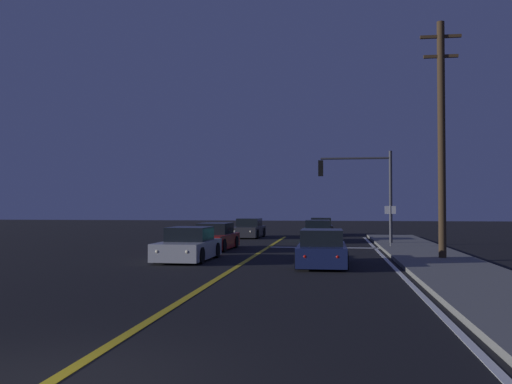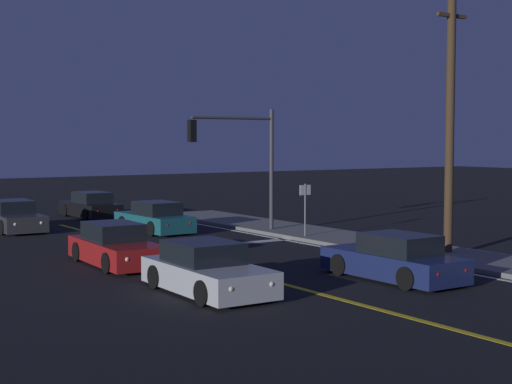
{
  "view_description": "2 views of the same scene",
  "coord_description": "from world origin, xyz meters",
  "px_view_note": "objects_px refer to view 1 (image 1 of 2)",
  "views": [
    {
      "loc": [
        3.47,
        -6.36,
        2.17
      ],
      "look_at": [
        -0.25,
        20.25,
        2.88
      ],
      "focal_mm": 39.1,
      "sensor_mm": 36.0,
      "label": 1
    },
    {
      "loc": [
        -12.35,
        -1.61,
        3.99
      ],
      "look_at": [
        0.9,
        18.26,
        2.38
      ],
      "focal_mm": 54.01,
      "sensor_mm": 36.0,
      "label": 2
    }
  ],
  "objects_px": {
    "car_mid_block_teal": "(318,232)",
    "car_following_oncoming_navy": "(322,250)",
    "car_side_waiting_red": "(214,238)",
    "traffic_signal_near_right": "(363,182)",
    "car_lead_oncoming_charcoal": "(249,229)",
    "utility_pole_right": "(442,136)",
    "car_distant_tail_black": "(321,228)",
    "street_sign_corner": "(390,219)",
    "car_parked_curb_silver": "(188,246)"
  },
  "relations": [
    {
      "from": "car_mid_block_teal",
      "to": "car_side_waiting_red",
      "type": "xyz_separation_m",
      "value": [
        -4.98,
        -7.3,
        0.0
      ]
    },
    {
      "from": "car_distant_tail_black",
      "to": "utility_pole_right",
      "type": "xyz_separation_m",
      "value": [
        5.25,
        -19.45,
        4.4
      ]
    },
    {
      "from": "car_parked_curb_silver",
      "to": "street_sign_corner",
      "type": "bearing_deg",
      "value": -139.55
    },
    {
      "from": "car_distant_tail_black",
      "to": "car_side_waiting_red",
      "type": "bearing_deg",
      "value": -110.79
    },
    {
      "from": "car_side_waiting_red",
      "to": "car_lead_oncoming_charcoal",
      "type": "bearing_deg",
      "value": -88.09
    },
    {
      "from": "car_lead_oncoming_charcoal",
      "to": "utility_pole_right",
      "type": "distance_m",
      "value": 19.4
    },
    {
      "from": "car_lead_oncoming_charcoal",
      "to": "car_side_waiting_red",
      "type": "bearing_deg",
      "value": 91.78
    },
    {
      "from": "car_distant_tail_black",
      "to": "utility_pole_right",
      "type": "height_order",
      "value": "utility_pole_right"
    },
    {
      "from": "traffic_signal_near_right",
      "to": "car_lead_oncoming_charcoal",
      "type": "bearing_deg",
      "value": -42.06
    },
    {
      "from": "car_following_oncoming_navy",
      "to": "car_distant_tail_black",
      "type": "relative_size",
      "value": 1.03
    },
    {
      "from": "car_mid_block_teal",
      "to": "traffic_signal_near_right",
      "type": "xyz_separation_m",
      "value": [
        2.64,
        -2.89,
        2.99
      ]
    },
    {
      "from": "traffic_signal_near_right",
      "to": "utility_pole_right",
      "type": "relative_size",
      "value": 0.55
    },
    {
      "from": "utility_pole_right",
      "to": "car_side_waiting_red",
      "type": "bearing_deg",
      "value": 155.61
    },
    {
      "from": "car_lead_oncoming_charcoal",
      "to": "street_sign_corner",
      "type": "height_order",
      "value": "street_sign_corner"
    },
    {
      "from": "car_lead_oncoming_charcoal",
      "to": "utility_pole_right",
      "type": "bearing_deg",
      "value": 124.73
    },
    {
      "from": "car_following_oncoming_navy",
      "to": "car_mid_block_teal",
      "type": "bearing_deg",
      "value": 91.67
    },
    {
      "from": "car_side_waiting_red",
      "to": "car_parked_curb_silver",
      "type": "height_order",
      "value": "same"
    },
    {
      "from": "utility_pole_right",
      "to": "street_sign_corner",
      "type": "bearing_deg",
      "value": 102.6
    },
    {
      "from": "car_mid_block_teal",
      "to": "car_following_oncoming_navy",
      "type": "height_order",
      "value": "same"
    },
    {
      "from": "car_lead_oncoming_charcoal",
      "to": "car_following_oncoming_navy",
      "type": "relative_size",
      "value": 1.01
    },
    {
      "from": "car_side_waiting_red",
      "to": "street_sign_corner",
      "type": "bearing_deg",
      "value": -167.54
    },
    {
      "from": "car_lead_oncoming_charcoal",
      "to": "car_following_oncoming_navy",
      "type": "height_order",
      "value": "same"
    },
    {
      "from": "car_distant_tail_black",
      "to": "utility_pole_right",
      "type": "bearing_deg",
      "value": -76.97
    },
    {
      "from": "car_parked_curb_silver",
      "to": "car_distant_tail_black",
      "type": "height_order",
      "value": "same"
    },
    {
      "from": "car_lead_oncoming_charcoal",
      "to": "car_distant_tail_black",
      "type": "height_order",
      "value": "same"
    },
    {
      "from": "car_following_oncoming_navy",
      "to": "street_sign_corner",
      "type": "bearing_deg",
      "value": 68.17
    },
    {
      "from": "car_lead_oncoming_charcoal",
      "to": "car_distant_tail_black",
      "type": "bearing_deg",
      "value": -142.44
    },
    {
      "from": "car_lead_oncoming_charcoal",
      "to": "traffic_signal_near_right",
      "type": "distance_m",
      "value": 10.63
    },
    {
      "from": "car_side_waiting_red",
      "to": "traffic_signal_near_right",
      "type": "bearing_deg",
      "value": -147.78
    },
    {
      "from": "car_following_oncoming_navy",
      "to": "street_sign_corner",
      "type": "xyz_separation_m",
      "value": [
        3.31,
        8.54,
        0.94
      ]
    },
    {
      "from": "car_following_oncoming_navy",
      "to": "car_lead_oncoming_charcoal",
      "type": "bearing_deg",
      "value": 106.23
    },
    {
      "from": "car_lead_oncoming_charcoal",
      "to": "car_side_waiting_red",
      "type": "distance_m",
      "value": 11.25
    },
    {
      "from": "car_lead_oncoming_charcoal",
      "to": "utility_pole_right",
      "type": "xyz_separation_m",
      "value": [
        10.22,
        -15.9,
        4.4
      ]
    },
    {
      "from": "car_lead_oncoming_charcoal",
      "to": "car_distant_tail_black",
      "type": "distance_m",
      "value": 6.1
    },
    {
      "from": "car_mid_block_teal",
      "to": "car_side_waiting_red",
      "type": "relative_size",
      "value": 0.97
    },
    {
      "from": "car_mid_block_teal",
      "to": "street_sign_corner",
      "type": "relative_size",
      "value": 1.95
    },
    {
      "from": "traffic_signal_near_right",
      "to": "utility_pole_right",
      "type": "height_order",
      "value": "utility_pole_right"
    },
    {
      "from": "traffic_signal_near_right",
      "to": "car_side_waiting_red",
      "type": "bearing_deg",
      "value": 30.07
    },
    {
      "from": "car_following_oncoming_navy",
      "to": "traffic_signal_near_right",
      "type": "distance_m",
      "value": 11.91
    },
    {
      "from": "traffic_signal_near_right",
      "to": "street_sign_corner",
      "type": "bearing_deg",
      "value": 113.9
    },
    {
      "from": "traffic_signal_near_right",
      "to": "car_parked_curb_silver",
      "type": "bearing_deg",
      "value": 53.19
    },
    {
      "from": "utility_pole_right",
      "to": "street_sign_corner",
      "type": "height_order",
      "value": "utility_pole_right"
    },
    {
      "from": "car_parked_curb_silver",
      "to": "car_distant_tail_black",
      "type": "relative_size",
      "value": 0.99
    },
    {
      "from": "car_distant_tail_black",
      "to": "street_sign_corner",
      "type": "height_order",
      "value": "street_sign_corner"
    },
    {
      "from": "car_lead_oncoming_charcoal",
      "to": "traffic_signal_near_right",
      "type": "bearing_deg",
      "value": 139.95
    },
    {
      "from": "car_distant_tail_black",
      "to": "car_parked_curb_silver",
      "type": "bearing_deg",
      "value": -105.53
    },
    {
      "from": "car_parked_curb_silver",
      "to": "street_sign_corner",
      "type": "distance_m",
      "value": 11.35
    },
    {
      "from": "car_following_oncoming_navy",
      "to": "utility_pole_right",
      "type": "distance_m",
      "value": 6.84
    },
    {
      "from": "street_sign_corner",
      "to": "car_parked_curb_silver",
      "type": "bearing_deg",
      "value": -140.47
    },
    {
      "from": "car_side_waiting_red",
      "to": "street_sign_corner",
      "type": "height_order",
      "value": "street_sign_corner"
    }
  ]
}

